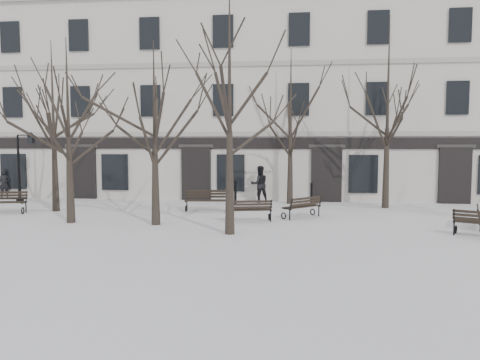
# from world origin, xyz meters

# --- Properties ---
(ground) EXTENTS (100.00, 100.00, 0.00)m
(ground) POSITION_xyz_m (0.00, 0.00, 0.00)
(ground) COLOR silver
(ground) RESTS_ON ground
(building) EXTENTS (40.40, 10.20, 11.40)m
(building) POSITION_xyz_m (0.00, 12.96, 5.52)
(building) COLOR #BCB8AE
(building) RESTS_ON ground
(tree_0) EXTENTS (5.01, 5.01, 7.16)m
(tree_0) POSITION_xyz_m (-6.94, 0.29, 4.48)
(tree_0) COLOR black
(tree_0) RESTS_ON ground
(tree_1) EXTENTS (4.85, 4.85, 6.92)m
(tree_1) POSITION_xyz_m (-3.48, 0.22, 4.33)
(tree_1) COLOR black
(tree_1) RESTS_ON ground
(tree_2) EXTENTS (5.87, 5.87, 8.39)m
(tree_2) POSITION_xyz_m (-0.42, -1.29, 5.25)
(tree_2) COLOR black
(tree_2) RESTS_ON ground
(tree_4) EXTENTS (5.40, 5.40, 7.71)m
(tree_4) POSITION_xyz_m (-9.10, 3.22, 4.82)
(tree_4) COLOR black
(tree_4) RESTS_ON ground
(tree_5) EXTENTS (5.51, 5.51, 7.87)m
(tree_5) POSITION_xyz_m (1.59, 7.00, 4.92)
(tree_5) COLOR black
(tree_5) RESTS_ON ground
(tree_6) EXTENTS (6.36, 6.36, 9.08)m
(tree_6) POSITION_xyz_m (6.18, 5.96, 5.68)
(tree_6) COLOR black
(tree_6) RESTS_ON ground
(bench_0) EXTENTS (2.03, 1.07, 0.98)m
(bench_0) POSITION_xyz_m (-11.04, 2.23, 0.53)
(bench_0) COLOR black
(bench_0) RESTS_ON ground
(bench_1) EXTENTS (1.86, 1.00, 0.89)m
(bench_1) POSITION_xyz_m (0.02, 1.31, 0.49)
(bench_1) COLOR black
(bench_1) RESTS_ON ground
(bench_3) EXTENTS (2.00, 0.90, 0.98)m
(bench_3) POSITION_xyz_m (-2.18, 3.87, 0.53)
(bench_3) COLOR black
(bench_3) RESTS_ON ground
(bench_4) EXTENTS (1.72, 1.69, 0.91)m
(bench_4) POSITION_xyz_m (2.15, 2.46, 0.49)
(bench_4) COLOR black
(bench_4) RESTS_ON ground
(lamp_post) EXTENTS (1.15, 0.43, 3.69)m
(lamp_post) POSITION_xyz_m (-12.47, 6.24, 2.13)
(lamp_post) COLOR black
(lamp_post) RESTS_ON ground
(bollard_a) EXTENTS (0.16, 0.16, 1.21)m
(bollard_a) POSITION_xyz_m (-1.20, 6.74, 0.65)
(bollard_a) COLOR black
(bollard_a) RESTS_ON ground
(bollard_b) EXTENTS (0.14, 0.14, 1.09)m
(bollard_b) POSITION_xyz_m (2.69, 7.08, 0.58)
(bollard_b) COLOR black
(bollard_b) RESTS_ON ground
(pedestrian_a) EXTENTS (0.70, 0.64, 1.61)m
(pedestrian_a) POSITION_xyz_m (-14.54, 7.71, 0.00)
(pedestrian_a) COLOR black
(pedestrian_a) RESTS_ON ground
(pedestrian_b) EXTENTS (1.13, 1.00, 1.92)m
(pedestrian_b) POSITION_xyz_m (0.01, 7.27, 0.00)
(pedestrian_b) COLOR black
(pedestrian_b) RESTS_ON ground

